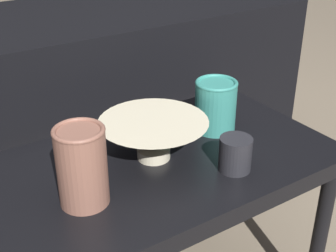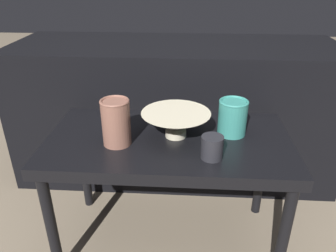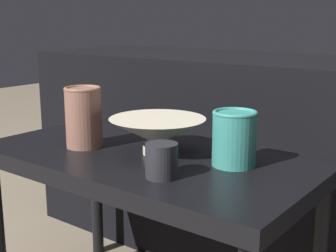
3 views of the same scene
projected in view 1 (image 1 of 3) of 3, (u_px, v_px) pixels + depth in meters
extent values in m
cube|color=black|center=(148.00, 171.00, 0.98)|extent=(0.81, 0.43, 0.04)
cylinder|color=black|center=(319.00, 238.00, 1.13)|extent=(0.04, 0.04, 0.41)
cylinder|color=black|center=(223.00, 170.00, 1.40)|extent=(0.04, 0.04, 0.41)
cube|color=black|center=(60.00, 123.00, 1.41)|extent=(1.49, 0.50, 0.65)
cylinder|color=beige|center=(154.00, 153.00, 0.99)|extent=(0.07, 0.07, 0.02)
cone|color=beige|center=(153.00, 135.00, 0.97)|extent=(0.23, 0.23, 0.06)
cylinder|color=brown|center=(82.00, 167.00, 0.82)|extent=(0.09, 0.09, 0.15)
torus|color=brown|center=(78.00, 131.00, 0.79)|extent=(0.09, 0.09, 0.01)
cylinder|color=teal|center=(215.00, 107.00, 1.08)|extent=(0.10, 0.10, 0.12)
torus|color=teal|center=(217.00, 83.00, 1.05)|extent=(0.10, 0.10, 0.01)
cylinder|color=#232328|center=(235.00, 154.00, 0.94)|extent=(0.07, 0.07, 0.07)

